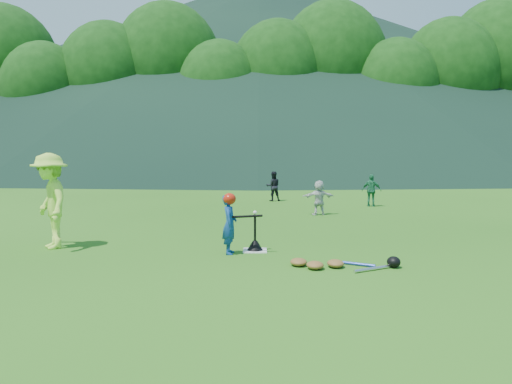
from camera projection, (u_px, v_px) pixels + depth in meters
ground at (255, 251)px, 9.48m from camera, size 120.00×120.00×0.00m
home_plate at (255, 250)px, 9.48m from camera, size 0.45×0.45×0.02m
baseball at (255, 213)px, 9.41m from camera, size 0.08×0.08×0.08m
batter_child at (230, 224)px, 9.20m from camera, size 0.27×0.41×1.10m
adult_coach at (50, 201)px, 9.67m from camera, size 1.26×1.38×1.86m
fielder_b at (273, 186)px, 18.16m from camera, size 0.57×0.47×1.08m
fielder_c at (372, 190)px, 16.50m from camera, size 0.68×0.44×1.07m
fielder_d at (319, 198)px, 14.45m from camera, size 0.97×0.46×1.01m
batting_tee at (255, 244)px, 9.47m from camera, size 0.30×0.30×0.68m
batter_gear at (231, 200)px, 9.15m from camera, size 0.73×0.26×0.46m
equipment_pile at (336, 263)px, 8.19m from camera, size 1.80×0.73×0.19m
outfield_fence at (259, 164)px, 37.30m from camera, size 70.07×0.08×1.33m
tree_line at (261, 73)px, 42.42m from camera, size 70.04×11.40×14.82m
distant_hills at (217, 74)px, 89.65m from camera, size 155.00×140.00×32.00m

